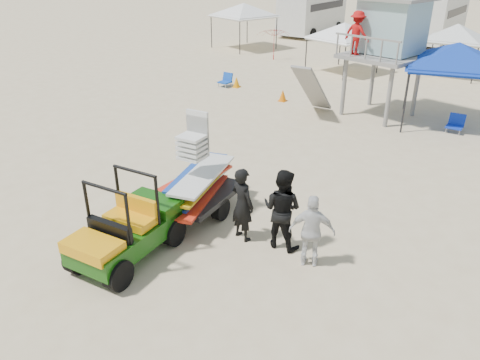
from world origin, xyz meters
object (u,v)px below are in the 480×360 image
Objects in this scene: utility_cart at (123,223)px; lifeguard_tower at (386,31)px; surf_trailer at (198,179)px; man_left at (242,204)px; canopy_blue at (459,47)px.

utility_cart is 0.59× the size of lifeguard_tower.
man_left is at bearing -11.17° from surf_trailer.
lifeguard_tower is (0.60, 10.14, 2.26)m from surf_trailer.
canopy_blue is (1.60, 10.74, 1.99)m from man_left.
surf_trailer is at bearing 1.56° from man_left.
surf_trailer is 11.07m from canopy_blue.
surf_trailer reaches higher than utility_cart.
surf_trailer is (0.00, 2.33, 0.07)m from utility_cart.
man_left is at bearing -84.95° from lifeguard_tower.
man_left is at bearing -98.49° from canopy_blue.
canopy_blue reaches higher than surf_trailer.
canopy_blue reaches higher than man_left.
canopy_blue is at bearing -85.76° from man_left.
surf_trailer is 0.64× the size of lifeguard_tower.
lifeguard_tower is at bearing 86.64° from surf_trailer.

